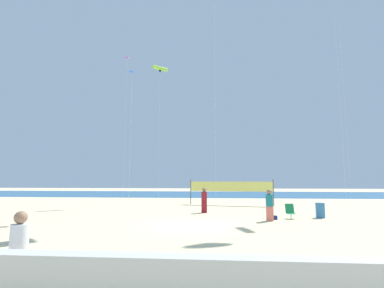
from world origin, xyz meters
TOP-DOWN VIEW (x-y plane):
  - ground_plane at (0.00, 0.00)m, footprint 120.00×120.00m
  - ocean_band at (0.00, 31.73)m, footprint 120.00×20.00m
  - boardwalk_ledge at (0.00, -10.17)m, footprint 28.00×0.44m
  - mother_figure at (-2.92, -9.26)m, footprint 0.39×0.39m
  - toddler_figure at (-2.35, -9.13)m, footprint 0.19×0.19m
  - beachgoer_teal_shirt at (4.59, 1.90)m, footprint 0.42×0.42m
  - beachgoer_maroon_shirt at (0.60, 5.65)m, footprint 0.41×0.41m
  - folding_beach_chair at (6.04, 3.02)m, footprint 0.52×0.65m
  - trash_barrel at (8.02, 3.52)m, footprint 0.55×0.55m
  - volleyball_net at (2.80, 11.91)m, footprint 7.72×1.60m
  - beach_handbag at (4.97, 2.43)m, footprint 0.30×0.15m
  - kite_lime_tube at (-4.43, 13.65)m, footprint 1.57×1.38m
  - kite_magenta_diamond at (-9.95, 19.35)m, footprint 0.91×0.91m
  - kite_blue_diamond at (-4.52, 4.05)m, footprint 0.70×0.70m

SIDE VIEW (x-z plane):
  - ground_plane at x=0.00m, z-range 0.00..0.00m
  - ocean_band at x=0.00m, z-range 0.00..0.01m
  - beach_handbag at x=4.97m, z-range 0.00..0.24m
  - toddler_figure at x=-2.35m, z-range 0.03..0.87m
  - trash_barrel at x=8.02m, z-range 0.00..0.93m
  - folding_beach_chair at x=6.04m, z-range 0.02..0.91m
  - boardwalk_ledge at x=0.00m, z-range 0.00..1.04m
  - mother_figure at x=-2.92m, z-range 0.06..1.76m
  - beachgoer_maroon_shirt at x=0.60m, z-range 0.06..1.87m
  - beachgoer_teal_shirt at x=4.59m, z-range 0.06..1.89m
  - volleyball_net at x=2.80m, z-range 0.43..2.83m
  - kite_blue_diamond at x=-4.52m, z-range 4.79..15.15m
  - kite_lime_tube at x=-4.43m, z-range 6.97..21.42m
  - kite_magenta_diamond at x=-9.95m, z-range 8.66..27.08m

